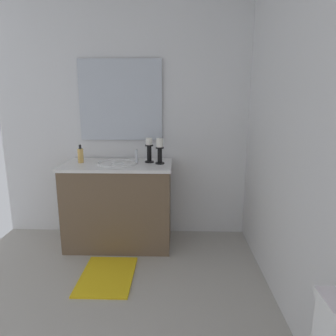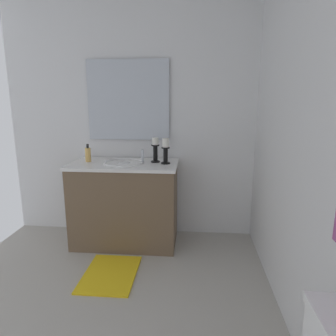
{
  "view_description": "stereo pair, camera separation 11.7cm",
  "coord_description": "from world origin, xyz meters",
  "px_view_note": "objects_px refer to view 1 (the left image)",
  "views": [
    {
      "loc": [
        1.71,
        0.56,
        1.47
      ],
      "look_at": [
        -0.26,
        0.5,
        1.02
      ],
      "focal_mm": 32.48,
      "sensor_mm": 36.0,
      "label": 1
    },
    {
      "loc": [
        1.7,
        0.68,
        1.47
      ],
      "look_at": [
        -0.26,
        0.5,
        1.02
      ],
      "focal_mm": 32.48,
      "sensor_mm": 36.0,
      "label": 2
    }
  ],
  "objects_px": {
    "candle_holder_tall": "(160,150)",
    "bath_mat": "(107,276)",
    "sink_basin": "(118,167)",
    "candle_holder_short": "(149,150)",
    "mirror": "(121,100)",
    "soap_bottle": "(81,155)",
    "vanity_cabinet": "(119,204)"
  },
  "relations": [
    {
      "from": "mirror",
      "to": "soap_bottle",
      "type": "bearing_deg",
      "value": -56.87
    },
    {
      "from": "sink_basin",
      "to": "candle_holder_short",
      "type": "xyz_separation_m",
      "value": [
        -0.07,
        0.31,
        0.17
      ]
    },
    {
      "from": "sink_basin",
      "to": "candle_holder_short",
      "type": "bearing_deg",
      "value": 102.93
    },
    {
      "from": "vanity_cabinet",
      "to": "candle_holder_short",
      "type": "relative_size",
      "value": 4.37
    },
    {
      "from": "bath_mat",
      "to": "vanity_cabinet",
      "type": "bearing_deg",
      "value": -180.0
    },
    {
      "from": "candle_holder_tall",
      "to": "candle_holder_short",
      "type": "bearing_deg",
      "value": -121.9
    },
    {
      "from": "bath_mat",
      "to": "candle_holder_tall",
      "type": "bearing_deg",
      "value": 146.35
    },
    {
      "from": "soap_bottle",
      "to": "candle_holder_tall",
      "type": "bearing_deg",
      "value": 87.64
    },
    {
      "from": "candle_holder_tall",
      "to": "soap_bottle",
      "type": "relative_size",
      "value": 1.39
    },
    {
      "from": "candle_holder_short",
      "to": "soap_bottle",
      "type": "distance_m",
      "value": 0.69
    },
    {
      "from": "vanity_cabinet",
      "to": "candle_holder_short",
      "type": "xyz_separation_m",
      "value": [
        -0.07,
        0.31,
        0.55
      ]
    },
    {
      "from": "sink_basin",
      "to": "mirror",
      "type": "distance_m",
      "value": 0.71
    },
    {
      "from": "vanity_cabinet",
      "to": "sink_basin",
      "type": "bearing_deg",
      "value": 90.0
    },
    {
      "from": "candle_holder_short",
      "to": "soap_bottle",
      "type": "bearing_deg",
      "value": -87.04
    },
    {
      "from": "candle_holder_tall",
      "to": "soap_bottle",
      "type": "bearing_deg",
      "value": -92.36
    },
    {
      "from": "vanity_cabinet",
      "to": "candle_holder_short",
      "type": "distance_m",
      "value": 0.64
    },
    {
      "from": "vanity_cabinet",
      "to": "sink_basin",
      "type": "distance_m",
      "value": 0.39
    },
    {
      "from": "sink_basin",
      "to": "soap_bottle",
      "type": "distance_m",
      "value": 0.39
    },
    {
      "from": "sink_basin",
      "to": "candle_holder_short",
      "type": "relative_size",
      "value": 1.63
    },
    {
      "from": "mirror",
      "to": "candle_holder_tall",
      "type": "bearing_deg",
      "value": 56.42
    },
    {
      "from": "vanity_cabinet",
      "to": "candle_holder_tall",
      "type": "bearing_deg",
      "value": 90.36
    },
    {
      "from": "candle_holder_tall",
      "to": "candle_holder_short",
      "type": "relative_size",
      "value": 1.02
    },
    {
      "from": "candle_holder_short",
      "to": "candle_holder_tall",
      "type": "bearing_deg",
      "value": 58.1
    },
    {
      "from": "sink_basin",
      "to": "bath_mat",
      "type": "relative_size",
      "value": 0.67
    },
    {
      "from": "sink_basin",
      "to": "candle_holder_short",
      "type": "height_order",
      "value": "candle_holder_short"
    },
    {
      "from": "vanity_cabinet",
      "to": "soap_bottle",
      "type": "distance_m",
      "value": 0.62
    },
    {
      "from": "mirror",
      "to": "soap_bottle",
      "type": "height_order",
      "value": "mirror"
    },
    {
      "from": "vanity_cabinet",
      "to": "soap_bottle",
      "type": "relative_size",
      "value": 5.97
    },
    {
      "from": "mirror",
      "to": "candle_holder_short",
      "type": "distance_m",
      "value": 0.61
    },
    {
      "from": "candle_holder_tall",
      "to": "bath_mat",
      "type": "distance_m",
      "value": 1.23
    },
    {
      "from": "sink_basin",
      "to": "candle_holder_tall",
      "type": "distance_m",
      "value": 0.45
    },
    {
      "from": "soap_bottle",
      "to": "candle_holder_short",
      "type": "bearing_deg",
      "value": 92.96
    }
  ]
}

